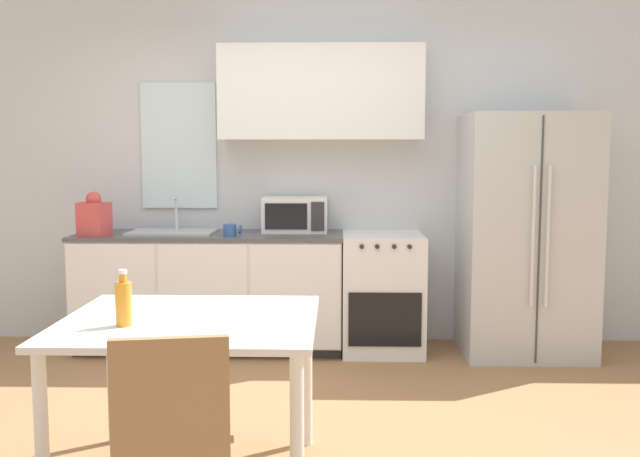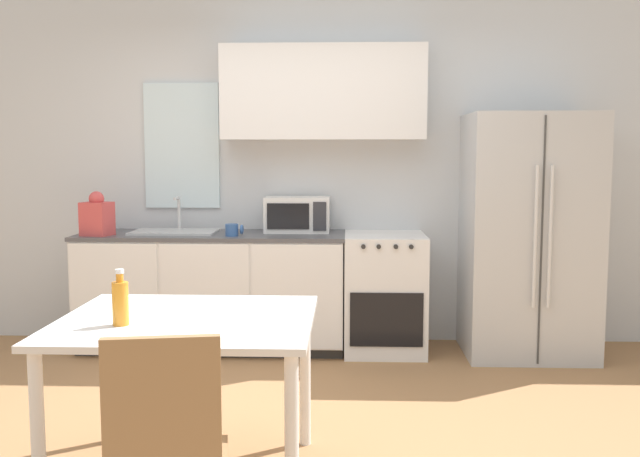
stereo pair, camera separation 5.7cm
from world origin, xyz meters
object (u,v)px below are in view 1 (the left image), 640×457
Objects in this scene: refrigerator at (526,235)px; dining_table at (191,339)px; microwave at (295,214)px; coffee_mug at (231,230)px; dining_chair_near at (173,449)px; oven_range at (382,293)px; drink_bottle at (124,302)px.

dining_table is at bearing -133.35° from refrigerator.
microwave is 3.75× the size of coffee_mug.
coffee_mug is at bearing 85.28° from dining_chair_near.
oven_range is 0.89m from microwave.
microwave is at bearing 76.82° from dining_chair_near.
microwave is 0.55m from coffee_mug.
dining_table is at bearing 31.34° from drink_bottle.
oven_range is 0.95× the size of dining_chair_near.
dining_chair_near is 3.85× the size of drink_bottle.
refrigerator is 7.37× the size of drink_bottle.
dining_table is (-0.33, -2.34, -0.36)m from microwave.
dining_chair_near is (0.12, -0.88, -0.13)m from dining_table.
dining_table is at bearing -86.59° from coffee_mug.
dining_table is (0.12, -2.05, -0.27)m from coffee_mug.
dining_chair_near is (0.24, -2.93, -0.40)m from coffee_mug.
refrigerator reaches higher than drink_bottle.
oven_range is at bearing 65.78° from dining_table.
dining_chair_near is at bearing -62.77° from drink_bottle.
dining_chair_near reaches higher than dining_table.
coffee_mug is at bearing -171.73° from oven_range.
refrigerator is 3.62m from dining_chair_near.
refrigerator is at bearing 48.21° from dining_chair_near.
refrigerator is at bearing 46.65° from dining_table.
microwave is at bearing 81.98° from dining_table.
coffee_mug is (-2.17, -0.12, 0.05)m from refrigerator.
microwave reaches higher than coffee_mug.
oven_range is 0.50× the size of refrigerator.
coffee_mug reaches higher than dining_chair_near.
refrigerator reaches higher than dining_chair_near.
drink_bottle is (-0.58, -2.49, -0.16)m from microwave.
coffee_mug is 0.54× the size of drink_bottle.
coffee_mug is at bearing 86.68° from drink_bottle.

